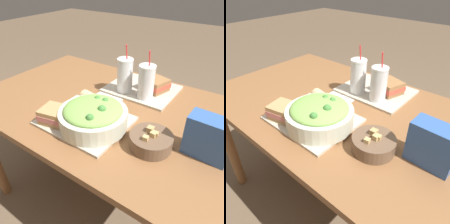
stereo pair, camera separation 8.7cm
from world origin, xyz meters
TOP-DOWN VIEW (x-y plane):
  - ground_plane at (0.00, 0.00)m, footprint 12.00×12.00m
  - dining_table at (0.00, 0.00)m, footprint 1.31×0.84m
  - tray_near at (0.03, -0.17)m, footprint 0.36×0.30m
  - tray_far at (0.09, 0.23)m, footprint 0.36×0.30m
  - salad_bowl at (0.08, -0.18)m, footprint 0.28×0.28m
  - soup_bowl at (0.33, -0.16)m, footprint 0.16×0.16m
  - sandwich_near at (-0.06, -0.25)m, footprint 0.15×0.13m
  - baguette_near at (-0.02, -0.06)m, footprint 0.13×0.08m
  - sandwich_far at (0.15, 0.25)m, footprint 0.15×0.15m
  - drink_cup_dark at (0.03, 0.15)m, footprint 0.08×0.08m
  - drink_cup_red at (0.15, 0.15)m, footprint 0.08×0.08m
  - chip_bag at (0.51, -0.08)m, footprint 0.16×0.09m
  - napkin_folded at (-0.01, 0.03)m, footprint 0.15×0.10m

SIDE VIEW (x-z plane):
  - ground_plane at x=0.00m, z-range 0.00..0.00m
  - dining_table at x=0.00m, z-range 0.27..1.01m
  - napkin_folded at x=-0.01m, z-range 0.74..0.75m
  - tray_near at x=0.03m, z-range 0.74..0.76m
  - tray_far at x=0.09m, z-range 0.74..0.76m
  - soup_bowl at x=0.33m, z-range 0.74..0.81m
  - baguette_near at x=-0.02m, z-range 0.76..0.81m
  - sandwich_near at x=-0.06m, z-range 0.76..0.82m
  - sandwich_far at x=0.15m, z-range 0.76..0.82m
  - salad_bowl at x=0.08m, z-range 0.75..0.87m
  - chip_bag at x=0.51m, z-range 0.74..0.90m
  - drink_cup_red at x=0.15m, z-range 0.71..0.96m
  - drink_cup_dark at x=0.03m, z-range 0.71..0.96m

